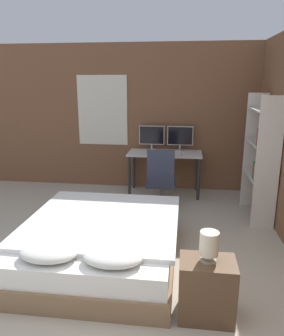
# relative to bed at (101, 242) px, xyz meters

# --- Properties ---
(wall_back) EXTENTS (12.00, 0.08, 2.70)m
(wall_back) POSITION_rel_bed_xyz_m (0.46, 2.83, 1.11)
(wall_back) COLOR brown
(wall_back) RESTS_ON ground_plane
(bed) EXTENTS (1.72, 2.00, 0.56)m
(bed) POSITION_rel_bed_xyz_m (0.00, 0.00, 0.00)
(bed) COLOR #846647
(bed) RESTS_ON ground_plane
(nightstand) EXTENTS (0.48, 0.34, 0.55)m
(nightstand) POSITION_rel_bed_xyz_m (1.14, -0.79, 0.03)
(nightstand) COLOR brown
(nightstand) RESTS_ON ground_plane
(bedside_lamp) EXTENTS (0.16, 0.16, 0.27)m
(bedside_lamp) POSITION_rel_bed_xyz_m (1.14, -0.79, 0.46)
(bedside_lamp) COLOR gray
(bedside_lamp) RESTS_ON nightstand
(desk) EXTENTS (1.32, 0.62, 0.78)m
(desk) POSITION_rel_bed_xyz_m (0.56, 2.45, 0.43)
(desk) COLOR beige
(desk) RESTS_ON ground_plane
(monitor_left) EXTENTS (0.47, 0.16, 0.45)m
(monitor_left) POSITION_rel_bed_xyz_m (0.30, 2.66, 0.79)
(monitor_left) COLOR #B7B7BC
(monitor_left) RESTS_ON desk
(monitor_right) EXTENTS (0.47, 0.16, 0.45)m
(monitor_right) POSITION_rel_bed_xyz_m (0.83, 2.66, 0.79)
(monitor_right) COLOR #B7B7BC
(monitor_right) RESTS_ON desk
(keyboard) EXTENTS (0.37, 0.13, 0.02)m
(keyboard) POSITION_rel_bed_xyz_m (0.56, 2.25, 0.54)
(keyboard) COLOR #B7B7BC
(keyboard) RESTS_ON desk
(computer_mouse) EXTENTS (0.07, 0.05, 0.04)m
(computer_mouse) POSITION_rel_bed_xyz_m (0.84, 2.25, 0.55)
(computer_mouse) COLOR #B7B7BC
(computer_mouse) RESTS_ON desk
(office_chair) EXTENTS (0.52, 0.52, 1.00)m
(office_chair) POSITION_rel_bed_xyz_m (0.55, 1.76, 0.15)
(office_chair) COLOR black
(office_chair) RESTS_ON ground_plane
(bookshelf) EXTENTS (0.32, 0.95, 1.85)m
(bookshelf) POSITION_rel_bed_xyz_m (2.03, 1.51, 0.75)
(bookshelf) COLOR beige
(bookshelf) RESTS_ON ground_plane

